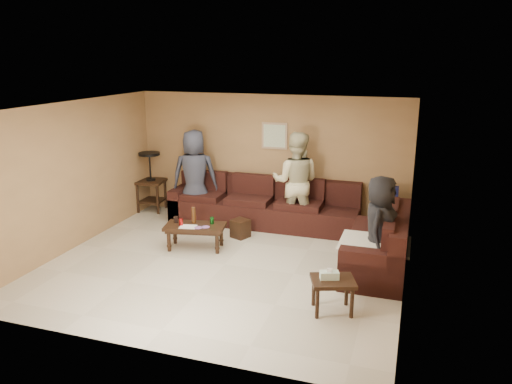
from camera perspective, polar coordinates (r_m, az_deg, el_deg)
room at (r=7.55m, az=-3.82°, el=3.37°), size 5.60×5.50×2.50m
sectional_sofa at (r=9.07m, az=4.71°, el=-3.33°), size 4.65×2.90×0.97m
coffee_table at (r=8.63m, az=-7.00°, el=-4.13°), size 1.10×0.70×0.71m
end_table_left at (r=10.79m, az=-11.93°, el=1.30°), size 0.62×0.62×1.26m
side_table_right at (r=6.60m, az=8.71°, el=-10.30°), size 0.67×0.61×0.60m
waste_bin at (r=9.14m, az=-1.80°, el=-4.18°), size 0.37×0.37×0.34m
wall_art at (r=9.82m, az=2.13°, el=6.43°), size 0.52×0.04×0.52m
person_left at (r=9.99m, az=-7.01°, el=1.89°), size 1.04×0.84×1.83m
person_middle at (r=9.36m, az=4.56°, el=1.18°), size 0.97×0.79×1.88m
person_right at (r=7.55m, az=13.94°, el=-4.01°), size 0.59×0.82×1.57m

